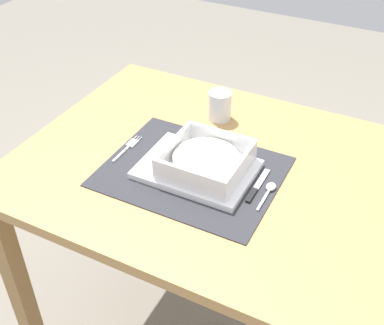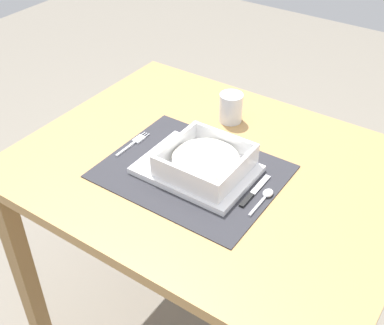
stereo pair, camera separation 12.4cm
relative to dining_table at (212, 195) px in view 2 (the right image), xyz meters
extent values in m
cube|color=#B2844C|center=(0.00, 0.00, 0.09)|extent=(1.00, 0.78, 0.03)
cube|color=olive|center=(-0.45, -0.34, -0.29)|extent=(0.05, 0.05, 0.72)
cube|color=olive|center=(-0.45, 0.34, -0.29)|extent=(0.05, 0.05, 0.72)
cube|color=#2D2D33|center=(-0.03, -0.06, 0.10)|extent=(0.44, 0.35, 0.00)
cube|color=white|center=(-0.02, -0.05, 0.11)|extent=(0.28, 0.20, 0.02)
cube|color=white|center=(0.01, -0.05, 0.13)|extent=(0.19, 0.19, 0.01)
cube|color=white|center=(-0.09, -0.05, 0.16)|extent=(0.01, 0.19, 0.05)
cube|color=white|center=(0.10, -0.05, 0.16)|extent=(0.01, 0.19, 0.05)
cube|color=white|center=(0.01, -0.14, 0.16)|extent=(0.17, 0.01, 0.05)
cube|color=white|center=(0.01, 0.04, 0.16)|extent=(0.17, 0.01, 0.05)
cylinder|color=silver|center=(0.01, -0.05, 0.15)|extent=(0.17, 0.17, 0.03)
cube|color=silver|center=(-0.23, -0.08, 0.11)|extent=(0.01, 0.08, 0.00)
cube|color=silver|center=(-0.23, -0.02, 0.11)|extent=(0.02, 0.04, 0.00)
cylinder|color=silver|center=(-0.23, 0.00, 0.11)|extent=(0.00, 0.02, 0.00)
cylinder|color=silver|center=(-0.23, 0.00, 0.11)|extent=(0.00, 0.02, 0.00)
cylinder|color=silver|center=(-0.22, 0.00, 0.11)|extent=(0.00, 0.02, 0.00)
cube|color=silver|center=(0.17, -0.08, 0.11)|extent=(0.01, 0.07, 0.00)
ellipsoid|color=silver|center=(0.17, -0.03, 0.11)|extent=(0.02, 0.03, 0.01)
cube|color=black|center=(0.14, -0.08, 0.11)|extent=(0.01, 0.05, 0.01)
cube|color=silver|center=(0.14, -0.01, 0.11)|extent=(0.01, 0.08, 0.00)
cylinder|color=white|center=(-0.07, 0.21, 0.15)|extent=(0.07, 0.07, 0.09)
cylinder|color=#C64C1E|center=(-0.07, 0.21, 0.13)|extent=(0.06, 0.06, 0.05)
camera|label=1|loc=(0.42, -0.93, 0.89)|focal=46.45mm
camera|label=2|loc=(0.53, -0.87, 0.89)|focal=46.45mm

